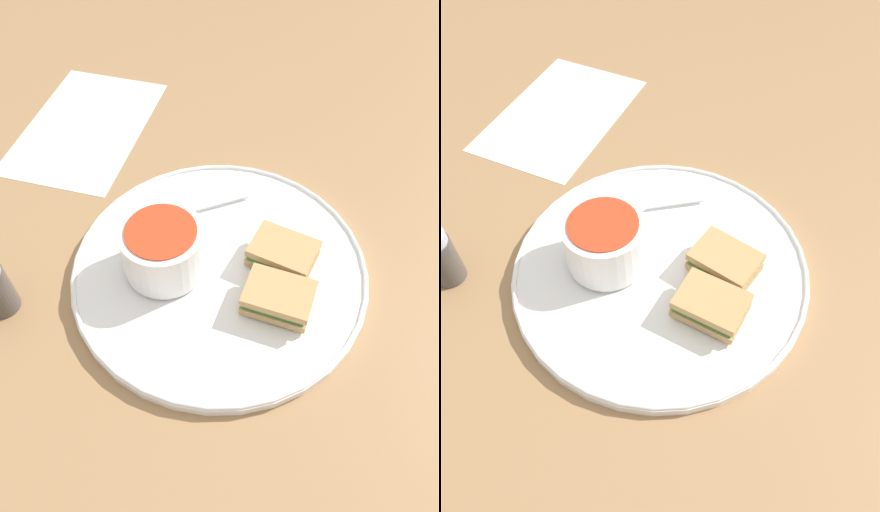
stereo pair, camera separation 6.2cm
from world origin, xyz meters
The scene contains 7 objects.
ground_plane centered at (0.00, 0.00, 0.00)m, with size 2.40×2.40×0.00m, color #9E754C.
plate centered at (0.00, 0.00, 0.01)m, with size 0.38×0.38×0.02m.
soup_bowl centered at (-0.07, -0.01, 0.05)m, with size 0.10×0.10×0.07m.
spoon centered at (-0.05, 0.09, 0.02)m, with size 0.11×0.06×0.01m.
sandwich_half_near centered at (0.07, -0.05, 0.03)m, with size 0.09×0.08×0.03m.
sandwich_half_far centered at (0.08, 0.01, 0.03)m, with size 0.10×0.08×0.03m.
menu_sheet centered at (-0.24, 0.28, 0.00)m, with size 0.24×0.32×0.00m.
Camera 2 is at (0.09, -0.36, 0.53)m, focal length 35.00 mm.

